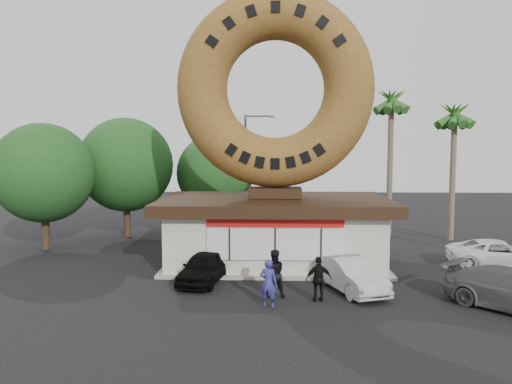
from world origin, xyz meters
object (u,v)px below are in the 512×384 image
object	(u,v)px
car_black	(204,267)
person_center	(274,274)
person_right	(319,279)
donut_shop	(275,228)
giant_donut	(275,89)
car_white	(500,254)
car_silver	(351,275)
street_lamp	(247,166)
person_left	(268,283)

from	to	relation	value
car_black	person_center	bearing A→B (deg)	-24.23
person_center	person_right	distance (m)	1.75
donut_shop	giant_donut	distance (m)	6.83
donut_shop	car_white	size ratio (longest dim) A/B	2.34
car_black	car_white	distance (m)	14.20
giant_donut	car_silver	xyz separation A→B (m)	(3.04, -4.80, -7.92)
street_lamp	car_silver	distance (m)	16.05
person_left	car_white	world-z (taller)	person_left
car_silver	person_left	bearing A→B (deg)	-167.72
person_right	car_white	world-z (taller)	person_right
street_lamp	car_silver	xyz separation A→B (m)	(4.90, -14.80, -3.81)
giant_donut	person_right	bearing A→B (deg)	-75.24
giant_donut	person_left	xyz separation A→B (m)	(-0.26, -6.88, -7.71)
street_lamp	person_right	world-z (taller)	street_lamp
person_center	car_silver	bearing A→B (deg)	-175.24
car_white	person_right	bearing A→B (deg)	127.88
street_lamp	car_white	bearing A→B (deg)	-40.06
giant_donut	car_black	world-z (taller)	giant_donut
person_left	car_black	size ratio (longest dim) A/B	0.46
donut_shop	person_left	xyz separation A→B (m)	(-0.26, -6.86, -0.88)
street_lamp	car_silver	bearing A→B (deg)	-71.70
person_right	car_white	distance (m)	10.72
person_right	car_black	xyz separation A→B (m)	(-4.69, 2.48, -0.20)
street_lamp	giant_donut	bearing A→B (deg)	-79.49
person_right	car_silver	world-z (taller)	person_right
car_white	person_center	bearing A→B (deg)	121.96
person_left	person_right	world-z (taller)	person_left
car_silver	person_right	bearing A→B (deg)	-155.68
street_lamp	person_center	xyz separation A→B (m)	(1.79, -15.75, -3.54)
giant_donut	street_lamp	bearing A→B (deg)	100.51
car_black	car_white	size ratio (longest dim) A/B	0.80
car_white	giant_donut	bearing A→B (deg)	93.40
giant_donut	car_black	bearing A→B (deg)	-129.63
giant_donut	car_black	xyz separation A→B (m)	(-3.06, -3.69, -7.94)
donut_shop	person_right	bearing A→B (deg)	-75.21
person_left	street_lamp	bearing A→B (deg)	-67.90
giant_donut	car_black	size ratio (longest dim) A/B	2.50
person_center	donut_shop	bearing A→B (deg)	-102.82
person_left	person_right	xyz separation A→B (m)	(1.89, 0.70, -0.03)
car_black	person_right	bearing A→B (deg)	-17.65
donut_shop	person_right	xyz separation A→B (m)	(1.63, -6.16, -0.91)
donut_shop	giant_donut	xyz separation A→B (m)	(0.00, 0.02, 6.83)
giant_donut	car_black	distance (m)	9.28
donut_shop	person_center	distance (m)	5.79
car_white	person_left	bearing A→B (deg)	126.19
car_silver	person_center	bearing A→B (deg)	177.11
car_black	street_lamp	bearing A→B (deg)	95.23
person_left	car_silver	distance (m)	3.91
person_left	person_right	bearing A→B (deg)	-142.97
car_white	car_black	bearing A→B (deg)	109.22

